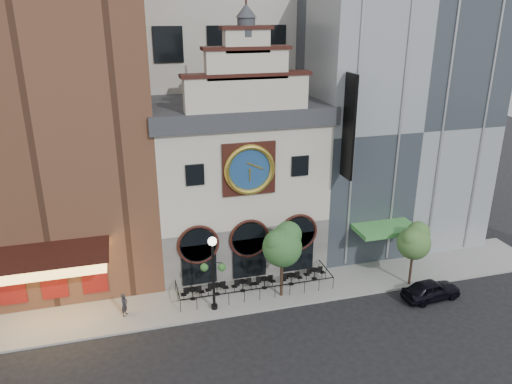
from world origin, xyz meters
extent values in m
plane|color=black|center=(0.00, 0.00, 0.00)|extent=(120.00, 120.00, 0.00)
cube|color=gray|center=(0.00, 2.50, 0.07)|extent=(44.00, 5.00, 0.15)
cube|color=#605E5B|center=(0.00, 8.00, 2.15)|extent=(12.00, 8.00, 4.00)
cube|color=silver|center=(0.00, 8.00, 7.65)|extent=(12.00, 8.00, 7.00)
cube|color=#2D3035|center=(0.00, 8.00, 11.75)|extent=(12.60, 8.60, 1.20)
cube|color=black|center=(0.00, 3.92, 8.55)|extent=(3.60, 0.25, 3.60)
cylinder|color=navy|center=(0.00, 3.78, 8.55)|extent=(3.10, 0.12, 3.10)
torus|color=gold|center=(0.00, 3.70, 8.55)|extent=(3.46, 0.36, 3.46)
cylinder|color=#2D3035|center=(0.00, 4.40, 17.45)|extent=(1.10, 1.10, 1.10)
cone|color=#2D3035|center=(0.00, 4.40, 18.40)|extent=(1.30, 1.30, 0.80)
cube|color=brown|center=(-13.00, 10.00, 12.65)|extent=(14.00, 12.00, 25.00)
cube|color=#FFBF59|center=(-13.00, 2.30, 4.35)|extent=(7.00, 3.40, 0.70)
cube|color=black|center=(-13.00, 2.30, 4.80)|extent=(7.40, 3.80, 0.15)
cube|color=maroon|center=(-13.00, 3.95, 2.15)|extent=(5.60, 0.15, 2.60)
cube|color=gray|center=(13.00, 10.00, 10.15)|extent=(14.00, 12.00, 20.00)
cube|color=#479D48|center=(10.00, 2.80, 3.45)|extent=(4.50, 2.40, 0.35)
cube|color=black|center=(6.60, 3.00, 11.15)|extent=(0.18, 1.60, 7.00)
cylinder|color=black|center=(-4.32, 2.52, 0.89)|extent=(0.68, 0.68, 0.03)
cylinder|color=black|center=(-4.32, 2.52, 0.52)|extent=(0.06, 0.06, 0.72)
cylinder|color=black|center=(-2.63, 2.64, 0.89)|extent=(0.68, 0.68, 0.03)
cylinder|color=black|center=(-2.63, 2.64, 0.52)|extent=(0.06, 0.06, 0.72)
cylinder|color=black|center=(-0.82, 2.61, 0.89)|extent=(0.68, 0.68, 0.03)
cylinder|color=black|center=(-0.82, 2.61, 0.52)|extent=(0.06, 0.06, 0.72)
cylinder|color=black|center=(0.72, 2.58, 0.89)|extent=(0.68, 0.68, 0.03)
cylinder|color=black|center=(0.72, 2.58, 0.52)|extent=(0.06, 0.06, 0.72)
cylinder|color=black|center=(2.68, 2.54, 0.89)|extent=(0.68, 0.68, 0.03)
cylinder|color=black|center=(2.68, 2.54, 0.52)|extent=(0.06, 0.06, 0.72)
cylinder|color=black|center=(4.55, 2.81, 0.89)|extent=(0.68, 0.68, 0.03)
cylinder|color=black|center=(4.55, 2.81, 0.52)|extent=(0.06, 0.06, 0.72)
imported|color=black|center=(11.25, -1.51, 0.69)|extent=(4.21, 1.99, 1.39)
imported|color=black|center=(-8.76, 1.81, 0.92)|extent=(0.60, 0.67, 1.55)
cylinder|color=black|center=(-3.13, 1.03, 2.48)|extent=(0.17, 0.17, 4.66)
cylinder|color=black|center=(-3.13, 1.03, 0.29)|extent=(0.41, 0.41, 0.28)
sphere|color=white|center=(-3.13, 1.03, 5.00)|extent=(0.56, 0.56, 0.56)
sphere|color=#2A5923|center=(-3.67, 1.18, 3.18)|extent=(0.52, 0.52, 0.52)
sphere|color=#2A5923|center=(-2.59, 0.88, 3.18)|extent=(0.52, 0.52, 0.52)
cylinder|color=#382619|center=(1.57, 1.39, 1.56)|extent=(0.20, 0.20, 2.83)
sphere|color=#295E25|center=(1.57, 1.39, 3.78)|extent=(2.62, 2.62, 2.62)
sphere|color=#295E25|center=(2.08, 1.70, 4.49)|extent=(1.82, 1.82, 1.82)
sphere|color=#295E25|center=(1.17, 1.19, 4.29)|extent=(1.61, 1.61, 1.61)
cylinder|color=#382619|center=(10.80, 0.40, 1.39)|extent=(0.18, 0.18, 2.48)
sphere|color=#3C6929|center=(10.80, 0.40, 3.33)|extent=(2.30, 2.30, 2.30)
sphere|color=#3C6929|center=(11.24, 0.67, 3.95)|extent=(1.59, 1.59, 1.59)
sphere|color=#3C6929|center=(10.44, 0.22, 3.78)|extent=(1.41, 1.41, 1.41)
camera|label=1|loc=(-7.94, -26.48, 18.65)|focal=35.00mm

